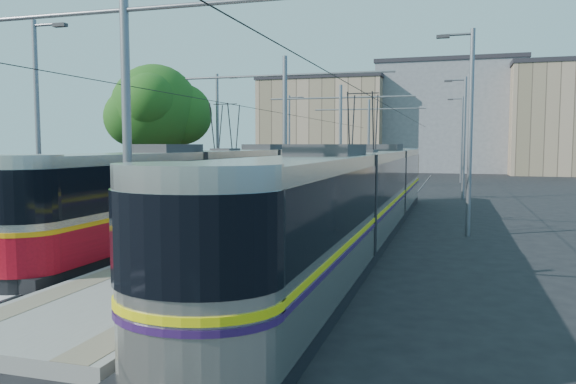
% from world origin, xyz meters
% --- Properties ---
extents(ground, '(160.00, 160.00, 0.00)m').
position_xyz_m(ground, '(0.00, 0.00, 0.00)').
color(ground, black).
rests_on(ground, ground).
extents(platform, '(4.00, 50.00, 0.30)m').
position_xyz_m(platform, '(0.00, 17.00, 0.15)').
color(platform, gray).
rests_on(platform, ground).
extents(tactile_strip_left, '(0.70, 50.00, 0.01)m').
position_xyz_m(tactile_strip_left, '(-1.45, 17.00, 0.30)').
color(tactile_strip_left, gray).
rests_on(tactile_strip_left, platform).
extents(tactile_strip_right, '(0.70, 50.00, 0.01)m').
position_xyz_m(tactile_strip_right, '(1.45, 17.00, 0.30)').
color(tactile_strip_right, gray).
rests_on(tactile_strip_right, platform).
extents(rails, '(8.71, 70.00, 0.03)m').
position_xyz_m(rails, '(0.00, 17.00, 0.02)').
color(rails, gray).
rests_on(rails, ground).
extents(track_arrow, '(1.20, 5.00, 0.01)m').
position_xyz_m(track_arrow, '(-3.60, -3.00, 0.01)').
color(track_arrow, silver).
rests_on(track_arrow, ground).
extents(tram_left, '(2.43, 28.81, 5.50)m').
position_xyz_m(tram_left, '(-3.60, 10.03, 1.71)').
color(tram_left, black).
rests_on(tram_left, ground).
extents(tram_right, '(2.43, 30.35, 5.50)m').
position_xyz_m(tram_right, '(3.60, 6.24, 1.86)').
color(tram_right, black).
rests_on(tram_right, ground).
extents(catenary, '(9.20, 70.00, 7.00)m').
position_xyz_m(catenary, '(0.00, 14.15, 4.52)').
color(catenary, slate).
rests_on(catenary, platform).
extents(street_lamps, '(15.18, 38.22, 8.00)m').
position_xyz_m(street_lamps, '(-0.00, 21.00, 4.18)').
color(street_lamps, slate).
rests_on(street_lamps, ground).
extents(shelter, '(0.89, 1.18, 2.34)m').
position_xyz_m(shelter, '(-0.14, 16.87, 1.53)').
color(shelter, black).
rests_on(shelter, platform).
extents(tree, '(5.73, 5.30, 8.33)m').
position_xyz_m(tree, '(-9.97, 15.43, 5.63)').
color(tree, '#382314').
rests_on(tree, ground).
extents(building_left, '(16.32, 12.24, 12.35)m').
position_xyz_m(building_left, '(-10.00, 60.00, 6.19)').
color(building_left, tan).
rests_on(building_left, ground).
extents(building_centre, '(18.36, 14.28, 14.31)m').
position_xyz_m(building_centre, '(6.00, 64.00, 7.16)').
color(building_centre, gray).
rests_on(building_centre, ground).
extents(building_right, '(14.28, 10.20, 13.11)m').
position_xyz_m(building_right, '(20.00, 58.00, 6.57)').
color(building_right, tan).
rests_on(building_right, ground).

